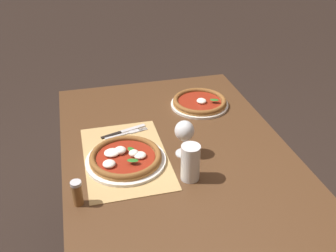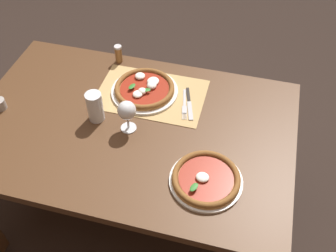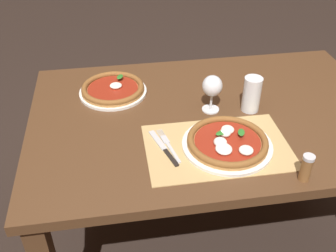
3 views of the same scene
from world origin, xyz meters
name	(u,v)px [view 1 (image 1 of 3)]	position (x,y,z in m)	size (l,w,h in m)	color
dining_table	(178,173)	(0.00, 0.00, 0.65)	(1.45, 0.94, 0.74)	#4C301C
paper_placemat	(126,157)	(-0.03, -0.22, 0.74)	(0.51, 0.33, 0.00)	tan
pizza_near	(125,157)	(0.00, -0.22, 0.76)	(0.32, 0.32, 0.05)	silver
pizza_far	(200,102)	(-0.38, 0.22, 0.76)	(0.29, 0.29, 0.04)	silver
wine_glass	(185,132)	(0.00, 0.02, 0.85)	(0.08, 0.08, 0.16)	silver
pint_glass	(190,163)	(0.16, 0.00, 0.81)	(0.07, 0.07, 0.15)	silver
fork	(127,133)	(-0.21, -0.18, 0.75)	(0.06, 0.20, 0.00)	#B7B7BC
knife	(124,131)	(-0.23, -0.19, 0.75)	(0.08, 0.21, 0.01)	black
pepper_shaker	(77,193)	(0.20, -0.42, 0.79)	(0.04, 0.04, 0.10)	brown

